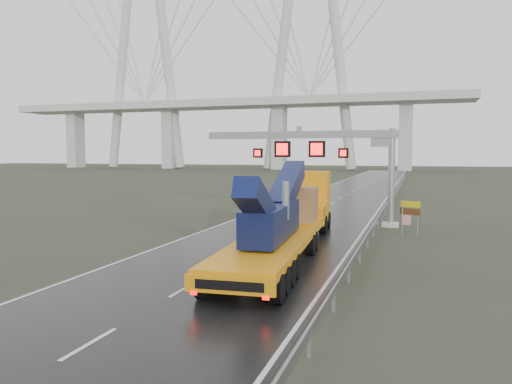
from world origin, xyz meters
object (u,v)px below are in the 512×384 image
(heavy_haul_truck, at_px, (292,214))
(exit_sign_pair, at_px, (410,211))
(sign_gantry, at_px, (326,150))
(striped_barrier, at_px, (406,218))

(heavy_haul_truck, bearing_deg, exit_sign_pair, 38.89)
(sign_gantry, bearing_deg, exit_sign_pair, -31.73)
(heavy_haul_truck, bearing_deg, striped_barrier, 57.30)
(sign_gantry, distance_m, heavy_haul_truck, 10.51)
(striped_barrier, bearing_deg, heavy_haul_truck, -114.78)
(exit_sign_pair, xyz_separation_m, striped_barrier, (-0.31, 5.24, -1.10))
(heavy_haul_truck, relative_size, striped_barrier, 20.42)
(sign_gantry, bearing_deg, striped_barrier, 13.36)
(sign_gantry, distance_m, striped_barrier, 7.92)
(heavy_haul_truck, xyz_separation_m, striped_barrier, (6.13, 11.24, -1.40))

